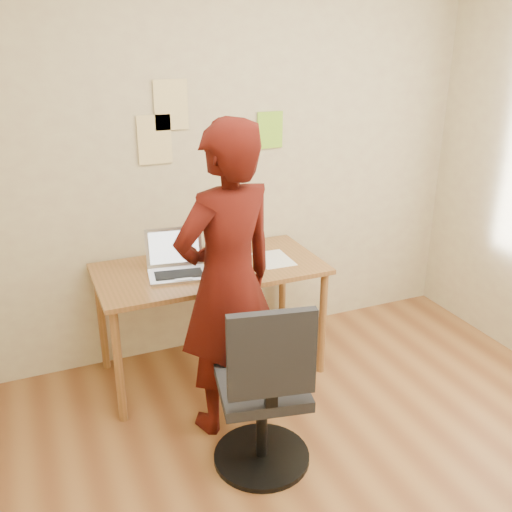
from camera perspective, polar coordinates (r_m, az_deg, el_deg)
name	(u,v)px	position (r m, az deg, el deg)	size (l,w,h in m)	color
room	(384,239)	(2.29, 12.66, 1.70)	(3.58, 3.58, 2.78)	brown
desk	(210,280)	(3.58, -4.61, -2.37)	(1.40, 0.70, 0.74)	brown
laptop	(177,265)	(3.47, -7.95, -0.85)	(0.39, 0.35, 0.25)	#B7B7BE
paper_sheet	(274,259)	(3.66, 1.77, -0.30)	(0.21, 0.30, 0.00)	white
phone	(244,273)	(3.44, -1.21, -1.69)	(0.06, 0.11, 0.01)	black
wall_note_left	(155,140)	(3.62, -10.10, 11.38)	(0.21, 0.00, 0.30)	#EED38E
wall_note_mid	(171,105)	(3.62, -8.49, 14.72)	(0.21, 0.00, 0.30)	#EED38E
wall_note_right	(270,130)	(3.86, 1.43, 12.48)	(0.18, 0.00, 0.24)	#8FD730
office_chair	(265,400)	(2.89, 0.86, -14.19)	(0.50, 0.52, 0.97)	black
person	(228,283)	(3.02, -2.85, -2.68)	(0.63, 0.41, 1.73)	#3D0C08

